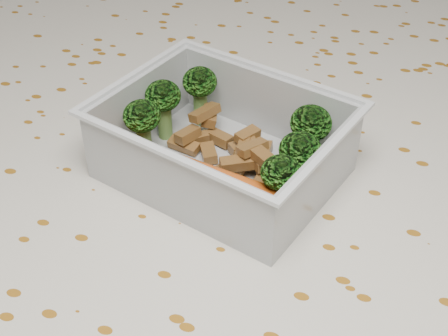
% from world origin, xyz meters
% --- Properties ---
extents(dining_table, '(1.40, 0.90, 0.75)m').
position_xyz_m(dining_table, '(0.00, 0.00, 0.67)').
color(dining_table, brown).
rests_on(dining_table, ground).
extents(tablecloth, '(1.46, 0.96, 0.19)m').
position_xyz_m(tablecloth, '(0.00, 0.00, 0.72)').
color(tablecloth, beige).
rests_on(tablecloth, dining_table).
extents(lunch_container, '(0.20, 0.18, 0.06)m').
position_xyz_m(lunch_container, '(-0.01, 0.02, 0.78)').
color(lunch_container, silver).
rests_on(lunch_container, tablecloth).
extents(broccoli_florets, '(0.15, 0.12, 0.05)m').
position_xyz_m(broccoli_florets, '(-0.00, 0.03, 0.79)').
color(broccoli_florets, '#608C3F').
rests_on(broccoli_florets, lunch_container).
extents(meat_pile, '(0.10, 0.08, 0.03)m').
position_xyz_m(meat_pile, '(-0.00, 0.03, 0.77)').
color(meat_pile, brown).
rests_on(meat_pile, lunch_container).
extents(sausage, '(0.15, 0.05, 0.02)m').
position_xyz_m(sausage, '(-0.01, -0.02, 0.78)').
color(sausage, '#C85016').
rests_on(sausage, lunch_container).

